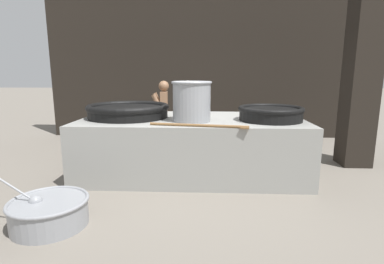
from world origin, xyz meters
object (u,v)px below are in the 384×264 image
(stock_pot, at_px, (192,101))
(prep_bowl_vegetables, at_px, (49,211))
(giant_wok_far, at_px, (271,113))
(cook, at_px, (164,115))
(giant_wok_near, at_px, (128,110))

(stock_pot, height_order, prep_bowl_vegetables, stock_pot)
(giant_wok_far, bearing_deg, stock_pot, -173.65)
(prep_bowl_vegetables, bearing_deg, cook, 74.47)
(stock_pot, bearing_deg, prep_bowl_vegetables, -133.46)
(stock_pot, distance_m, prep_bowl_vegetables, 2.48)
(stock_pot, bearing_deg, cook, 113.32)
(giant_wok_far, distance_m, cook, 2.38)
(stock_pot, xyz_separation_m, prep_bowl_vegetables, (-1.53, -1.61, -1.10))
(giant_wok_near, relative_size, giant_wok_far, 1.35)
(giant_wok_far, bearing_deg, prep_bowl_vegetables, -147.84)
(giant_wok_far, relative_size, stock_pot, 1.64)
(giant_wok_near, distance_m, cook, 1.27)
(giant_wok_far, distance_m, stock_pot, 1.28)
(giant_wok_far, height_order, prep_bowl_vegetables, giant_wok_far)
(cook, distance_m, prep_bowl_vegetables, 3.32)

